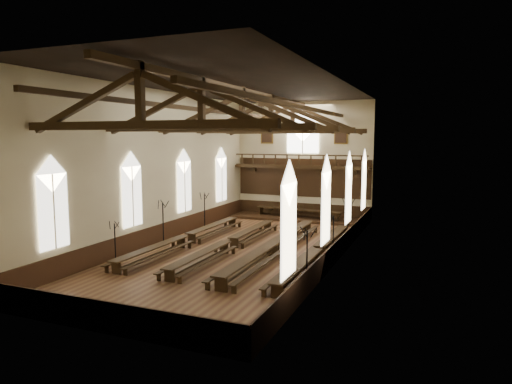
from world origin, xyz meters
TOP-DOWN VIEW (x-y plane):
  - ground at (0.00, 0.00)m, footprint 26.00×26.00m
  - room_walls at (0.00, 0.00)m, footprint 26.00×26.00m
  - wainscot_band at (0.00, 0.00)m, footprint 12.00×26.00m
  - side_windows at (-0.00, -0.00)m, footprint 11.85×19.80m
  - end_window at (0.00, 12.90)m, footprint 2.80×0.12m
  - minstrels_gallery at (0.00, 12.66)m, footprint 11.80×1.24m
  - portraits at (0.00, 12.90)m, footprint 7.75×0.09m
  - roof_trusses at (0.00, -0.00)m, footprint 11.70×25.70m
  - refectory_row_a at (-3.82, -0.31)m, footprint 1.56×14.16m
  - refectory_row_b at (-0.69, -0.46)m, footprint 1.43×14.00m
  - refectory_row_c at (2.22, -0.40)m, footprint 1.63×14.85m
  - refectory_row_d at (4.91, -0.54)m, footprint 1.52×14.29m
  - dais at (0.10, 11.40)m, footprint 11.40×2.96m
  - high_table at (0.10, 11.40)m, footprint 7.62×1.73m
  - high_chairs at (0.10, 12.14)m, footprint 5.83×0.44m
  - candelabrum_left_near at (-5.55, -5.10)m, footprint 0.68×0.67m
  - candelabrum_left_mid at (-5.55, -0.33)m, footprint 0.76×0.88m
  - candelabrum_left_far at (-5.55, 5.33)m, footprint 0.82×0.80m
  - candelabrum_right_near at (5.55, -5.14)m, footprint 0.84×0.79m
  - candelabrum_right_mid at (5.55, 0.45)m, footprint 0.72×0.79m
  - candelabrum_right_far at (5.55, 4.94)m, footprint 0.88×0.81m

SIDE VIEW (x-z plane):
  - ground at x=0.00m, z-range 0.00..0.00m
  - dais at x=0.10m, z-range 0.00..0.20m
  - refectory_row_b at x=-0.69m, z-range 0.16..0.87m
  - refectory_row_a at x=-3.82m, z-range 0.17..0.89m
  - refectory_row_d at x=4.91m, z-range 0.17..0.91m
  - refectory_row_c at x=2.22m, z-range 0.18..0.98m
  - wainscot_band at x=0.00m, z-range 0.00..1.20m
  - candelabrum_left_near at x=-5.55m, z-range -0.45..1.84m
  - high_chairs at x=0.10m, z-range 0.24..1.20m
  - candelabrum_right_mid at x=5.55m, z-range -0.51..2.08m
  - high_table at x=0.10m, z-range 0.44..1.15m
  - candelabrum_left_far at x=-5.55m, z-range -0.54..2.20m
  - candelabrum_right_near at x=5.55m, z-range -0.55..2.23m
  - candelabrum_left_mid at x=-5.55m, z-range -0.56..2.30m
  - candelabrum_right_far at x=5.55m, z-range -0.57..2.32m
  - side_windows at x=0.00m, z-range 1.49..5.99m
  - minstrels_gallery at x=0.00m, z-range 2.06..5.76m
  - room_walls at x=0.00m, z-range -6.54..19.46m
  - portraits at x=0.00m, z-range 6.38..7.82m
  - end_window at x=0.00m, z-range 5.32..9.12m
  - roof_trusses at x=0.00m, z-range 6.82..9.62m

